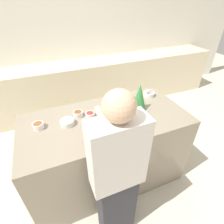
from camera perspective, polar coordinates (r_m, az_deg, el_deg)
name	(u,v)px	position (r m, az deg, el deg)	size (l,w,h in m)	color
ground_plane	(107,174)	(2.43, -1.53, -19.61)	(12.00, 12.00, 0.00)	beige
wall_back	(64,37)	(3.51, -15.32, 22.47)	(8.00, 0.05, 2.60)	white
back_cabinet_block	(74,87)	(3.47, -12.29, 7.84)	(6.00, 0.60, 0.91)	beige
kitchen_island	(107,150)	(2.07, -1.72, -12.21)	(1.70, 0.83, 0.91)	gray
baking_tray	(121,120)	(1.75, 3.08, -2.52)	(0.38, 0.28, 0.01)	#B2B2BC
gingerbread_house	(122,110)	(1.68, 3.20, 0.53)	(0.21, 0.19, 0.27)	brown
decorative_tree	(139,97)	(1.85, 8.93, 4.77)	(0.16, 0.16, 0.30)	#33843D
candy_bowl_front_corner	(67,122)	(1.73, -14.39, -3.22)	(0.13, 0.13, 0.05)	silver
candy_bowl_far_left	(90,114)	(1.80, -7.18, -0.77)	(0.09, 0.09, 0.04)	silver
candy_bowl_behind_tray	(128,95)	(2.14, 5.21, 5.47)	(0.10, 0.10, 0.04)	white
candy_bowl_beside_tree	(38,126)	(1.77, -22.95, -4.10)	(0.10, 0.10, 0.05)	white
candy_bowl_near_tray_right	(78,114)	(1.82, -11.02, -0.53)	(0.10, 0.10, 0.05)	silver
candy_bowl_far_right	(149,94)	(2.20, 12.03, 5.85)	(0.13, 0.13, 0.05)	silver
person	(117,176)	(1.43, 1.61, -20.29)	(0.40, 0.51, 1.54)	#333338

